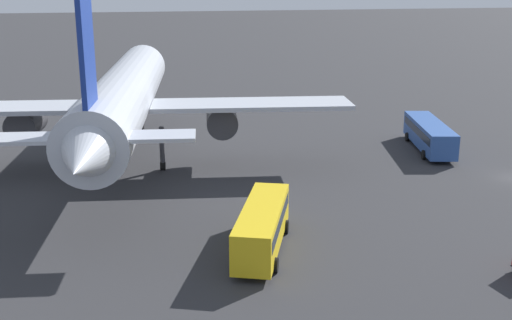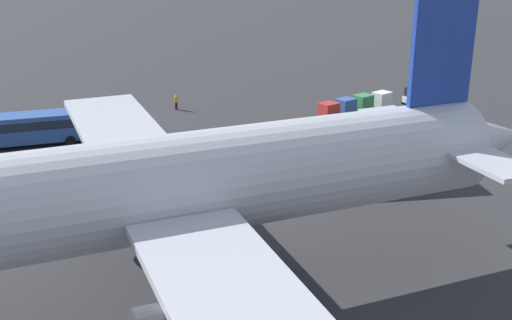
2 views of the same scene
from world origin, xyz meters
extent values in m
plane|color=#2D2D30|center=(0.00, 0.00, 0.00)|extent=(600.00, 600.00, 0.00)
cylinder|color=#B2B7C1|center=(12.30, 36.24, 7.19)|extent=(42.37, 10.88, 5.53)
cone|color=#B2B7C1|center=(-10.17, 39.14, 7.19)|extent=(7.77, 5.86, 4.98)
cube|color=#B2B7C1|center=(8.63, 24.18, 6.50)|extent=(7.90, 19.86, 0.44)
cube|color=navy|center=(-6.44, 38.66, 14.38)|extent=(4.21, 0.90, 8.85)
cube|color=#B2B7C1|center=(-6.86, 38.72, 7.74)|extent=(4.76, 14.64, 0.28)
cylinder|color=#38383D|center=(10.25, 26.89, 4.76)|extent=(5.39, 3.66, 3.04)
cylinder|color=#38383D|center=(10.68, 40.07, 2.21)|extent=(0.50, 0.50, 4.42)
cylinder|color=#38383D|center=(9.76, 32.94, 2.21)|extent=(0.50, 0.50, 4.42)
cylinder|color=black|center=(9.76, 32.94, 0.45)|extent=(0.96, 0.61, 0.90)
cube|color=#2D5199|center=(11.52, 3.64, 1.76)|extent=(12.94, 5.47, 2.63)
cube|color=#192333|center=(11.52, 3.64, 2.22)|extent=(11.96, 5.30, 0.84)
cylinder|color=black|center=(8.01, 5.93, 0.50)|extent=(1.04, 0.51, 1.00)
cylinder|color=black|center=(7.38, 3.02, 0.50)|extent=(1.04, 0.51, 1.00)
cube|color=gold|center=(-10.98, 27.46, 1.82)|extent=(11.01, 6.22, 2.75)
cube|color=#192333|center=(-10.98, 27.46, 2.30)|extent=(10.21, 5.95, 0.88)
cylinder|color=black|center=(-7.37, 27.57, 0.50)|extent=(1.04, 0.63, 1.00)
cylinder|color=black|center=(-8.33, 25.01, 0.50)|extent=(1.04, 0.63, 1.00)
cylinder|color=black|center=(-13.63, 29.91, 0.50)|extent=(1.04, 0.63, 1.00)
cylinder|color=black|center=(-14.59, 27.36, 0.50)|extent=(1.04, 0.63, 1.00)
cube|color=white|center=(-31.44, 10.40, 0.65)|extent=(2.59, 1.69, 0.70)
cube|color=#192333|center=(-31.02, 10.47, 1.55)|extent=(1.26, 1.34, 1.10)
cylinder|color=black|center=(-30.73, 11.23, 0.30)|extent=(0.63, 0.32, 0.60)
cylinder|color=black|center=(-30.49, 9.85, 0.30)|extent=(0.63, 0.32, 0.60)
cylinder|color=black|center=(-32.38, 10.95, 0.30)|extent=(0.63, 0.32, 0.60)
cylinder|color=black|center=(-32.14, 9.57, 0.30)|extent=(0.63, 0.32, 0.60)
cylinder|color=#1E1E2D|center=(-5.97, -1.23, 0.42)|extent=(0.32, 0.32, 0.85)
cylinder|color=orange|center=(-5.97, -1.23, 1.18)|extent=(0.38, 0.38, 0.65)
sphere|color=tan|center=(-5.97, -1.23, 1.62)|extent=(0.24, 0.24, 0.24)
cube|color=#38383D|center=(-26.63, 10.47, 0.41)|extent=(2.23, 1.97, 0.10)
cube|color=silver|center=(-26.63, 10.47, 1.26)|extent=(2.13, 1.88, 1.60)
cylinder|color=black|center=(-25.98, 11.22, 0.18)|extent=(0.37, 0.17, 0.36)
cylinder|color=black|center=(-25.78, 9.96, 0.18)|extent=(0.37, 0.17, 0.36)
cylinder|color=black|center=(-27.48, 10.99, 0.18)|extent=(0.37, 0.17, 0.36)
cylinder|color=black|center=(-27.28, 9.72, 0.18)|extent=(0.37, 0.17, 0.36)
cube|color=#38383D|center=(-23.90, 10.45, 0.41)|extent=(2.23, 1.97, 0.10)
cube|color=#38844C|center=(-23.90, 10.45, 1.26)|extent=(2.13, 1.88, 1.60)
cylinder|color=black|center=(-23.25, 11.20, 0.18)|extent=(0.37, 0.17, 0.36)
cylinder|color=black|center=(-23.05, 9.93, 0.18)|extent=(0.37, 0.17, 0.36)
cylinder|color=black|center=(-24.75, 10.96, 0.18)|extent=(0.37, 0.17, 0.36)
cylinder|color=black|center=(-24.55, 9.70, 0.18)|extent=(0.37, 0.17, 0.36)
cube|color=#38383D|center=(-21.18, 10.82, 0.41)|extent=(2.23, 1.97, 0.10)
cube|color=#33569E|center=(-21.18, 10.82, 1.26)|extent=(2.13, 1.88, 1.60)
cylinder|color=black|center=(-20.53, 11.57, 0.18)|extent=(0.37, 0.17, 0.36)
cylinder|color=black|center=(-20.33, 10.30, 0.18)|extent=(0.37, 0.17, 0.36)
cylinder|color=black|center=(-22.03, 11.33, 0.18)|extent=(0.37, 0.17, 0.36)
cylinder|color=black|center=(-21.83, 10.07, 0.18)|extent=(0.37, 0.17, 0.36)
cube|color=#38383D|center=(-18.45, 11.38, 0.41)|extent=(2.23, 1.97, 0.10)
cube|color=#B72D28|center=(-18.45, 11.38, 1.26)|extent=(2.13, 1.88, 1.60)
cylinder|color=black|center=(-17.80, 12.13, 0.18)|extent=(0.37, 0.17, 0.36)
cylinder|color=black|center=(-17.60, 10.86, 0.18)|extent=(0.37, 0.17, 0.36)
cylinder|color=black|center=(-19.30, 11.89, 0.18)|extent=(0.37, 0.17, 0.36)
cylinder|color=black|center=(-19.10, 10.63, 0.18)|extent=(0.37, 0.17, 0.36)
camera|label=1|loc=(-51.55, 36.48, 18.60)|focal=45.00mm
camera|label=2|loc=(21.38, 65.67, 19.99)|focal=45.00mm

